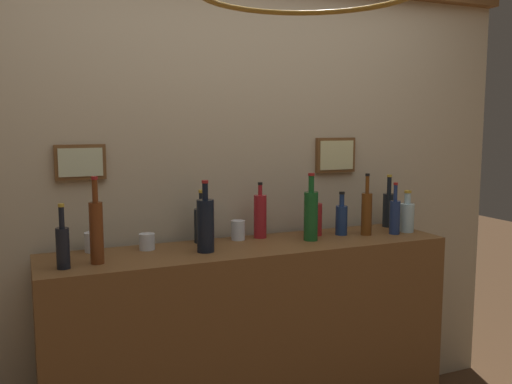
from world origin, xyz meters
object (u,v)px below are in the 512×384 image
(liquor_bottle_scotch, at_px, (63,245))
(liquor_bottle_vermouth, at_px, (407,216))
(liquor_bottle_whiskey, at_px, (260,216))
(glass_tumbler_shot, at_px, (93,242))
(liquor_bottle_gin, at_px, (367,212))
(liquor_bottle_sherry, at_px, (395,216))
(glass_tumbler_rocks, at_px, (238,230))
(liquor_bottle_mezcal, at_px, (341,219))
(liquor_bottle_port, at_px, (96,230))
(liquor_bottle_bourbon, at_px, (311,214))
(liquor_bottle_rye, at_px, (315,219))
(liquor_bottle_vodka, at_px, (389,208))
(liquor_bottle_brandy, at_px, (205,224))
(glass_tumbler_highball, at_px, (147,242))
(liquor_bottle_amaro, at_px, (202,224))

(liquor_bottle_scotch, bearing_deg, liquor_bottle_vermouth, 2.11)
(liquor_bottle_whiskey, xyz_separation_m, glass_tumbler_shot, (-0.78, 0.02, -0.07))
(liquor_bottle_scotch, bearing_deg, liquor_bottle_whiskey, 13.68)
(liquor_bottle_gin, height_order, liquor_bottle_sherry, liquor_bottle_gin)
(liquor_bottle_whiskey, xyz_separation_m, glass_tumbler_rocks, (-0.12, -0.00, -0.06))
(liquor_bottle_sherry, height_order, liquor_bottle_mezcal, liquor_bottle_sherry)
(liquor_bottle_port, height_order, glass_tumbler_shot, liquor_bottle_port)
(liquor_bottle_bourbon, bearing_deg, liquor_bottle_whiskey, 142.71)
(liquor_bottle_sherry, height_order, liquor_bottle_vermouth, liquor_bottle_sherry)
(liquor_bottle_rye, height_order, liquor_bottle_bourbon, liquor_bottle_bourbon)
(liquor_bottle_gin, xyz_separation_m, liquor_bottle_rye, (-0.24, 0.09, -0.03))
(liquor_bottle_vodka, bearing_deg, liquor_bottle_brandy, -171.28)
(liquor_bottle_whiskey, bearing_deg, liquor_bottle_sherry, -15.67)
(liquor_bottle_vermouth, relative_size, liquor_bottle_rye, 0.97)
(liquor_bottle_port, distance_m, liquor_bottle_vodka, 1.54)
(liquor_bottle_scotch, height_order, glass_tumbler_highball, liquor_bottle_scotch)
(glass_tumbler_rocks, bearing_deg, liquor_bottle_bourbon, -25.13)
(liquor_bottle_vermouth, relative_size, liquor_bottle_whiskey, 0.79)
(liquor_bottle_vermouth, xyz_separation_m, glass_tumbler_rocks, (-0.86, 0.16, -0.04))
(liquor_bottle_vermouth, xyz_separation_m, liquor_bottle_whiskey, (-0.74, 0.16, 0.03))
(liquor_bottle_amaro, relative_size, glass_tumbler_highball, 3.46)
(liquor_bottle_brandy, relative_size, glass_tumbler_highball, 4.37)
(liquor_bottle_scotch, distance_m, liquor_bottle_vodka, 1.67)
(liquor_bottle_mezcal, xyz_separation_m, liquor_bottle_whiskey, (-0.40, 0.10, 0.03))
(liquor_bottle_sherry, distance_m, liquor_bottle_rye, 0.40)
(liquor_bottle_gin, height_order, liquor_bottle_rye, liquor_bottle_gin)
(liquor_bottle_gin, relative_size, liquor_bottle_whiskey, 1.14)
(liquor_bottle_brandy, distance_m, liquor_bottle_port, 0.46)
(liquor_bottle_brandy, height_order, glass_tumbler_highball, liquor_bottle_brandy)
(liquor_bottle_gin, xyz_separation_m, glass_tumbler_rocks, (-0.62, 0.14, -0.07))
(liquor_bottle_vodka, relative_size, liquor_bottle_whiskey, 1.04)
(liquor_bottle_brandy, bearing_deg, liquor_bottle_vodka, 8.72)
(liquor_bottle_amaro, relative_size, glass_tumbler_shot, 2.91)
(liquor_bottle_sherry, bearing_deg, glass_tumbler_shot, 171.97)
(liquor_bottle_gin, distance_m, liquor_bottle_bourbon, 0.31)
(liquor_bottle_vermouth, height_order, glass_tumbler_shot, liquor_bottle_vermouth)
(liquor_bottle_sherry, distance_m, liquor_bottle_whiskey, 0.68)
(liquor_bottle_scotch, relative_size, glass_tumbler_shot, 2.97)
(liquor_bottle_vermouth, xyz_separation_m, liquor_bottle_amaro, (-1.03, 0.17, 0.01))
(liquor_bottle_mezcal, bearing_deg, liquor_bottle_gin, -24.75)
(liquor_bottle_brandy, height_order, liquor_bottle_whiskey, liquor_bottle_brandy)
(liquor_bottle_amaro, relative_size, liquor_bottle_whiskey, 0.91)
(liquor_bottle_vermouth, distance_m, liquor_bottle_bourbon, 0.55)
(liquor_bottle_vermouth, distance_m, liquor_bottle_rye, 0.48)
(liquor_bottle_amaro, relative_size, liquor_bottle_mezcal, 1.14)
(liquor_bottle_sherry, height_order, liquor_bottle_scotch, liquor_bottle_sherry)
(liquor_bottle_gin, relative_size, liquor_bottle_vermouth, 1.44)
(liquor_bottle_port, xyz_separation_m, liquor_bottle_vodka, (1.53, 0.18, -0.03))
(liquor_bottle_brandy, distance_m, liquor_bottle_vodka, 1.09)
(liquor_bottle_mezcal, bearing_deg, glass_tumbler_shot, 174.42)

